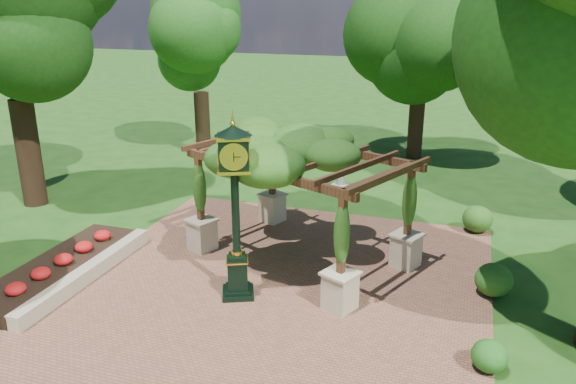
% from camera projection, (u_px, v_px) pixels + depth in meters
% --- Properties ---
extents(ground, '(120.00, 120.00, 0.00)m').
position_uv_depth(ground, '(252.00, 322.00, 12.24)').
color(ground, '#1E4714').
rests_on(ground, ground).
extents(brick_plaza, '(10.00, 12.00, 0.04)m').
position_uv_depth(brick_plaza, '(268.00, 300.00, 13.14)').
color(brick_plaza, brown).
rests_on(brick_plaza, ground).
extents(border_wall, '(0.35, 5.00, 0.40)m').
position_uv_depth(border_wall, '(88.00, 274.00, 14.00)').
color(border_wall, '#C6B793').
rests_on(border_wall, ground).
extents(flower_bed, '(1.50, 5.00, 0.36)m').
position_uv_depth(flower_bed, '(58.00, 269.00, 14.27)').
color(flower_bed, red).
rests_on(flower_bed, ground).
extents(pedestal_clock, '(1.09, 1.09, 4.18)m').
position_uv_depth(pedestal_clock, '(235.00, 197.00, 12.52)').
color(pedestal_clock, black).
rests_on(pedestal_clock, brick_plaza).
extents(pergola, '(6.45, 5.35, 3.49)m').
position_uv_depth(pergola, '(301.00, 157.00, 14.34)').
color(pergola, beige).
rests_on(pergola, brick_plaza).
extents(sundial, '(0.65, 0.65, 0.98)m').
position_uv_depth(sundial, '(340.00, 176.00, 21.02)').
color(sundial, gray).
rests_on(sundial, ground).
extents(shrub_front, '(0.76, 0.76, 0.62)m').
position_uv_depth(shrub_front, '(490.00, 356.00, 10.52)').
color(shrub_front, '#225D1A').
rests_on(shrub_front, brick_plaza).
extents(shrub_mid, '(1.10, 1.10, 0.79)m').
position_uv_depth(shrub_mid, '(494.00, 280.00, 13.18)').
color(shrub_mid, '#255919').
rests_on(shrub_mid, brick_plaza).
extents(shrub_back, '(0.90, 0.90, 0.80)m').
position_uv_depth(shrub_back, '(477.00, 219.00, 16.82)').
color(shrub_back, '#2A5719').
rests_on(shrub_back, brick_plaza).
extents(tree_west_near, '(4.44, 4.44, 9.31)m').
position_uv_depth(tree_west_near, '(6.00, 10.00, 17.31)').
color(tree_west_near, '#331E14').
rests_on(tree_west_near, ground).
extents(tree_west_far, '(3.61, 3.61, 7.37)m').
position_uv_depth(tree_west_far, '(198.00, 41.00, 23.70)').
color(tree_west_far, black).
rests_on(tree_west_far, ground).
extents(tree_north, '(4.33, 4.33, 7.12)m').
position_uv_depth(tree_north, '(422.00, 45.00, 23.46)').
color(tree_north, '#331E14').
rests_on(tree_north, ground).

